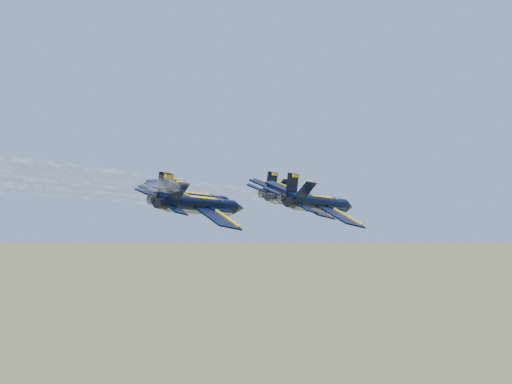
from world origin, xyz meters
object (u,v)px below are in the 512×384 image
(jet_lead, at_px, (296,198))
(jet_right, at_px, (319,203))
(jet_left, at_px, (195,199))
(jet_slot, at_px, (200,204))

(jet_lead, height_order, jet_right, same)
(jet_left, xyz_separation_m, jet_right, (17.35, -4.02, 0.00))
(jet_left, height_order, jet_slot, same)
(jet_lead, distance_m, jet_slot, 19.96)
(jet_lead, xyz_separation_m, jet_left, (-11.11, -8.02, 0.00))
(jet_lead, xyz_separation_m, jet_right, (6.23, -12.04, 0.00))
(jet_lead, distance_m, jet_right, 13.56)
(jet_lead, distance_m, jet_left, 13.71)
(jet_left, bearing_deg, jet_slot, -49.18)
(jet_lead, bearing_deg, jet_slot, -91.82)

